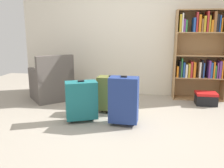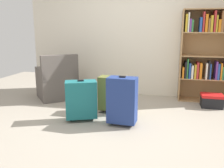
% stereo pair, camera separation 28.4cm
% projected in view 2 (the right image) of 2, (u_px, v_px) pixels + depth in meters
% --- Properties ---
extents(ground_plane, '(7.93, 7.93, 0.00)m').
position_uv_depth(ground_plane, '(113.00, 128.00, 3.40)').
color(ground_plane, '#9E9384').
extents(back_wall, '(4.53, 0.10, 2.60)m').
position_uv_depth(back_wall, '(134.00, 33.00, 4.99)').
color(back_wall, beige).
rests_on(back_wall, ground).
extents(bookshelf, '(0.97, 0.34, 1.74)m').
position_uv_depth(bookshelf, '(207.00, 52.00, 4.54)').
color(bookshelf, '#A87F51').
rests_on(bookshelf, ground).
extents(armchair, '(0.99, 0.99, 0.90)m').
position_uv_depth(armchair, '(57.00, 83.00, 4.85)').
color(armchair, '#59514C').
rests_on(armchair, ground).
extents(mug, '(0.12, 0.08, 0.10)m').
position_uv_depth(mug, '(88.00, 97.00, 4.85)').
color(mug, red).
rests_on(mug, ground).
extents(storage_box, '(0.38, 0.30, 0.24)m').
position_uv_depth(storage_box, '(212.00, 100.00, 4.32)').
color(storage_box, black).
rests_on(storage_box, ground).
extents(suitcase_olive, '(0.48, 0.27, 0.63)m').
position_uv_depth(suitcase_olive, '(113.00, 93.00, 4.01)').
color(suitcase_olive, brown).
rests_on(suitcase_olive, ground).
extents(suitcase_navy_blue, '(0.42, 0.27, 0.73)m').
position_uv_depth(suitcase_navy_blue, '(122.00, 100.00, 3.44)').
color(suitcase_navy_blue, navy).
rests_on(suitcase_navy_blue, ground).
extents(suitcase_teal, '(0.52, 0.41, 0.63)m').
position_uv_depth(suitcase_teal, '(81.00, 99.00, 3.64)').
color(suitcase_teal, '#19666B').
rests_on(suitcase_teal, ground).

